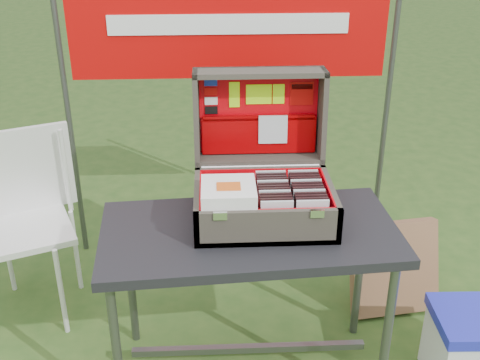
{
  "coord_description": "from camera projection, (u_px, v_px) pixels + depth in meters",
  "views": [
    {
      "loc": [
        -0.09,
        -1.93,
        1.93
      ],
      "look_at": [
        0.01,
        0.1,
        0.92
      ],
      "focal_mm": 45.0,
      "sensor_mm": 36.0,
      "label": 1
    }
  ],
  "objects": [
    {
      "name": "cd_left_6",
      "position": [
        273.0,
        201.0,
        2.34
      ],
      "size": [
        0.12,
        0.01,
        0.14
      ],
      "primitive_type": "cube",
      "color": "black",
      "rests_on": "suitcase_liner_floor"
    },
    {
      "name": "cd_left_12",
      "position": [
        270.0,
        186.0,
        2.45
      ],
      "size": [
        0.12,
        0.01,
        0.14
      ],
      "primitive_type": "cube",
      "color": "silver",
      "rests_on": "suitcase_liner_floor"
    },
    {
      "name": "songbook_5",
      "position": [
        229.0,
        191.0,
        2.25
      ],
      "size": [
        0.2,
        0.2,
        0.0
      ],
      "primitive_type": "cube",
      "color": "white",
      "rests_on": "suitcase_base_wall_front"
    },
    {
      "name": "cd_left_5",
      "position": [
        274.0,
        204.0,
        2.32
      ],
      "size": [
        0.12,
        0.01,
        0.14
      ],
      "primitive_type": "cube",
      "color": "black",
      "rests_on": "suitcase_liner_floor"
    },
    {
      "name": "cd_right_7",
      "position": [
        306.0,
        198.0,
        2.36
      ],
      "size": [
        0.12,
        0.01,
        0.14
      ],
      "primitive_type": "cube",
      "color": "black",
      "rests_on": "suitcase_liner_floor"
    },
    {
      "name": "songbook_2",
      "position": [
        229.0,
        194.0,
        2.25
      ],
      "size": [
        0.2,
        0.2,
        0.0
      ],
      "primitive_type": "cube",
      "color": "white",
      "rests_on": "suitcase_base_wall_front"
    },
    {
      "name": "banner_text",
      "position": [
        229.0,
        24.0,
        2.98
      ],
      "size": [
        1.2,
        0.0,
        0.1
      ],
      "primitive_type": "cube",
      "color": "white",
      "rests_on": "banner"
    },
    {
      "name": "cd_left_3",
      "position": [
        275.0,
        209.0,
        2.28
      ],
      "size": [
        0.12,
        0.01,
        0.14
      ],
      "primitive_type": "cube",
      "color": "black",
      "rests_on": "suitcase_liner_floor"
    },
    {
      "name": "cd_right_10",
      "position": [
        304.0,
        190.0,
        2.42
      ],
      "size": [
        0.12,
        0.01,
        0.14
      ],
      "primitive_type": "cube",
      "color": "black",
      "rests_on": "suitcase_liner_floor"
    },
    {
      "name": "suitcase_lid_rim_left",
      "position": [
        196.0,
        118.0,
        2.49
      ],
      "size": [
        0.02,
        0.17,
        0.4
      ],
      "primitive_type": "cube",
      "rotation": [
        -1.64,
        0.0,
        0.0
      ],
      "color": "#534C3F",
      "rests_on": "suitcase_lid_back"
    },
    {
      "name": "chair_leg_br",
      "position": [
        76.0,
        251.0,
        3.09
      ],
      "size": [
        0.02,
        0.02,
        0.46
      ],
      "primitive_type": "cylinder",
      "color": "silver",
      "rests_on": "ground"
    },
    {
      "name": "suitcase_pocket_edge",
      "position": [
        259.0,
        118.0,
        2.52
      ],
      "size": [
        0.47,
        0.02,
        0.02
      ],
      "primitive_type": "cube",
      "rotation": [
        -1.64,
        0.0,
        0.0
      ],
      "color": "#920002",
      "rests_on": "suitcase_lid_pocket"
    },
    {
      "name": "chair_upright_right",
      "position": [
        66.0,
        171.0,
        2.91
      ],
      "size": [
        0.02,
        0.02,
        0.43
      ],
      "primitive_type": "cylinder",
      "color": "silver",
      "rests_on": "chair_seat"
    },
    {
      "name": "cardboard_box",
      "position": [
        394.0,
        268.0,
        2.96
      ],
      "size": [
        0.46,
        0.26,
        0.46
      ],
      "primitive_type": "cube",
      "rotation": [
        -0.31,
        0.0,
        0.14
      ],
      "color": "brown",
      "rests_on": "ground"
    },
    {
      "name": "cooler_body",
      "position": [
        478.0,
        354.0,
        2.52
      ],
      "size": [
        0.4,
        0.3,
        0.31
      ],
      "primitive_type": "cube",
      "rotation": [
        0.0,
        0.0,
        -0.03
      ],
      "color": "white",
      "rests_on": "ground"
    },
    {
      "name": "suitcase_lid_rim_near",
      "position": [
        259.0,
        158.0,
        2.57
      ],
      "size": [
        0.55,
        0.15,
        0.03
      ],
      "primitive_type": "cube",
      "rotation": [
        -1.64,
        0.0,
        0.0
      ],
      "color": "#534C3F",
      "rests_on": "suitcase_lid_back"
    },
    {
      "name": "table_brace",
      "position": [
        249.0,
        348.0,
        2.6
      ],
      "size": [
        1.0,
        0.03,
        0.03
      ],
      "primitive_type": "cube",
      "color": "#59595B",
      "rests_on": "ground"
    },
    {
      "name": "lid_card_neon_small",
      "position": [
        279.0,
        94.0,
        2.51
      ],
      "size": [
        0.05,
        0.01,
        0.08
      ],
      "primitive_type": "cube",
      "rotation": [
        -1.64,
        0.0,
        0.0
      ],
      "color": "#B5FE11",
      "rests_on": "suitcase_lid_liner"
    },
    {
      "name": "cd_right_11",
      "position": [
        303.0,
        188.0,
        2.44
      ],
      "size": [
        0.12,
        0.01,
        0.14
      ],
      "primitive_type": "cube",
      "color": "black",
      "rests_on": "suitcase_liner_floor"
    },
    {
      "name": "table_leg_bl",
      "position": [
        131.0,
        279.0,
        2.69
      ],
      "size": [
        0.04,
        0.04,
        0.68
      ],
      "primitive_type": "cylinder",
      "color": "#59595B",
      "rests_on": "ground"
    },
    {
      "name": "cd_left_7",
      "position": [
        273.0,
        199.0,
        2.36
      ],
      "size": [
        0.12,
        0.01,
        0.14
      ],
      "primitive_type": "cube",
      "color": "black",
      "rests_on": "suitcase_liner_floor"
    },
    {
      "name": "chair_backrest",
      "position": [
        29.0,
        170.0,
        2.9
      ],
      "size": [
        0.39,
        0.18,
        0.43
      ],
      "primitive_type": "cube",
      "rotation": [
        0.0,
        0.0,
        0.39
      ],
      "color": "silver",
      "rests_on": "chair_seat"
    },
    {
      "name": "songbook_6",
      "position": [
        229.0,
        190.0,
        2.24
      ],
      "size": [
        0.2,
        0.2,
        0.0
      ],
      "primitive_type": "cube",
      "color": "white",
      "rests_on": "suitcase_base_wall_front"
    },
    {
      "name": "suitcase_base_bottom",
      "position": [
        264.0,
        218.0,
        2.39
      ],
      "size": [
        0.55,
        0.39,
        0.02
      ],
      "primitive_type": "cube",
      "color": "#534C3F",
      "rests_on": "table_top"
    },
    {
      "name": "cd_right_12",
      "position": [
        302.0,
        185.0,
        2.46
      ],
      "size": [
        0.12,
        0.01,
        0.14
      ],
      "primitive_type": "cube",
      "color": "silver",
      "rests_on": "suitcase_liner_floor"
    },
    {
      "name": "lid_sticker_cc_d",
      "position": [
        211.0,
        110.0,
        2.52
      ],
      "size": [
        0.05,
        0.01,
        0.03
      ],
      "primitive_type": "cube",
      "rotation": [
        -1.64,
        0.0,
        0.0
      ],
      "color": "black",
      "rests_on": "suitcase_lid_liner"
    },
    {
      "name": "suitcase_base_wall_left",
      "position": [
        197.0,
        206.0,
        2.35
      ],
      "size": [
        0.02,
        0.39,
        0.15
      ],
      "primitive_type": "cube",
      "color": "#534C3F",
      "rests_on": "table_top"
    },
    {
      "name": "banner",
      "position": [
        229.0,
        24.0,
        2.99
      ],
      "size": [
        1.6,
        0.02,
        0.55
      ],
      "primitive_type": "cube",
      "color": "#B40605",
      "rests_on": "banner_post_left"
    },
    {
      "name": "table_leg_fr",
      "position": [
        386.0,
        341.0,
        2.32
      ],
      "size": [
        0.04,
        0.04,
        0.68
      ],
      "primitive_type": "cylinder",
      "color": "#59595B",
      "rests_on": "ground"
    },
    {
      "name": "lid_sticker_band_bar",
      "position": [
        302.0,
        87.0,
        2.5
      ],
      "size": [
        0.09,
        0.0,
        0.02
      ],
      "primitive_type": "cube",
      "rotation": [
        -1.64,
        0.0,
        0.0
      ],
      "color": "black",
      "rests_on": "suitcase_lid_liner"
    },
    {
      "name": "songbook_9",
      "position": [
        228.0,
        186.0,
        2.24
      ],
      "size": [
        0.2,
        0.2,
        0.0
      ],
      "primitive_type": "cube",
      "color": "white",
      "rests_on": "suitcase_base_wall_front"
    },
    {
      "name": "cd_right_6",
      "position": [
        307.0,
        200.0,
        2.34
      ],
      "size": [
        0.12,
        0.01,
        0.14
      ],
      "primitive_type": "cube",
      "color": "black",
      "rests_on": "suitcase_liner_floor"
    },
    {
      "name": "cd_right_2",
      "position": [
        310.0,
        211.0,
        2.27
      ],
      "size": [
        0.12,
        0.01,
        0.14
      ],
      "primitive_type": "cube",
      "color": "black",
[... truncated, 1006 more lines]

